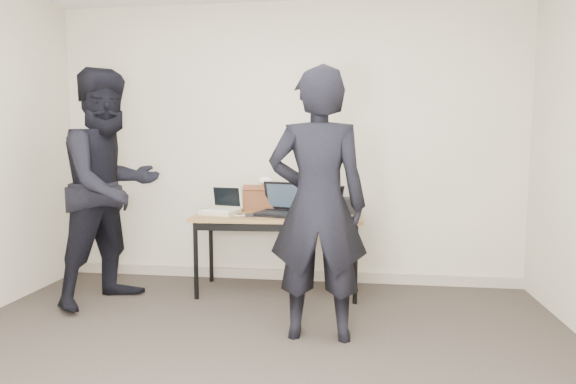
% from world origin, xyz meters
% --- Properties ---
extents(room, '(4.60, 4.60, 2.80)m').
position_xyz_m(room, '(0.00, 0.00, 1.35)').
color(room, '#3A322C').
rests_on(room, ground).
extents(desk, '(1.53, 0.71, 0.72)m').
position_xyz_m(desk, '(-0.03, 1.83, 0.66)').
color(desk, olive).
rests_on(desk, ground).
extents(laptop_beige, '(0.37, 0.36, 0.25)m').
position_xyz_m(laptop_beige, '(-0.54, 1.83, 0.77)').
color(laptop_beige, beige).
rests_on(laptop_beige, desk).
extents(laptop_center, '(0.46, 0.45, 0.29)m').
position_xyz_m(laptop_center, '(-0.01, 1.84, 0.79)').
color(laptop_center, black).
rests_on(laptop_center, desk).
extents(laptop_right, '(0.44, 0.43, 0.24)m').
position_xyz_m(laptop_right, '(0.47, 2.03, 0.77)').
color(laptop_right, black).
rests_on(laptop_right, desk).
extents(leather_satchel, '(0.38, 0.23, 0.25)m').
position_xyz_m(leather_satchel, '(-0.20, 2.06, 0.85)').
color(leather_satchel, '#5B2F17').
rests_on(leather_satchel, desk).
extents(tissue, '(0.15, 0.12, 0.08)m').
position_xyz_m(tissue, '(-0.18, 2.07, 1.00)').
color(tissue, white).
rests_on(tissue, leather_satchel).
extents(equipment_box, '(0.25, 0.22, 0.14)m').
position_xyz_m(equipment_box, '(0.60, 2.03, 0.79)').
color(equipment_box, black).
rests_on(equipment_box, desk).
extents(power_brick, '(0.07, 0.05, 0.03)m').
position_xyz_m(power_brick, '(-0.25, 1.67, 0.73)').
color(power_brick, black).
rests_on(power_brick, desk).
extents(cables, '(1.15, 0.41, 0.01)m').
position_xyz_m(cables, '(0.02, 1.83, 0.72)').
color(cables, silver).
rests_on(cables, desk).
extents(person_typist, '(0.70, 0.47, 1.88)m').
position_xyz_m(person_typist, '(0.40, 0.87, 0.94)').
color(person_typist, black).
rests_on(person_typist, ground).
extents(person_observer, '(1.10, 1.20, 1.98)m').
position_xyz_m(person_observer, '(-1.39, 1.41, 0.99)').
color(person_observer, black).
rests_on(person_observer, ground).
extents(baseboard, '(4.50, 0.03, 0.10)m').
position_xyz_m(baseboard, '(0.00, 2.23, 0.05)').
color(baseboard, '#A79B8B').
rests_on(baseboard, ground).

